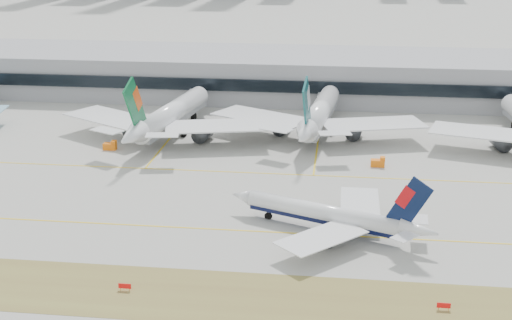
# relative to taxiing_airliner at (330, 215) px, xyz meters

# --- Properties ---
(ground) EXTENTS (3000.00, 3000.00, 0.00)m
(ground) POSITION_rel_taxiing_airliner_xyz_m (-24.51, 3.54, -3.64)
(ground) COLOR gray
(ground) RESTS_ON ground
(taxiing_airliner) EXTENTS (42.86, 36.21, 15.10)m
(taxiing_airliner) POSITION_rel_taxiing_airliner_xyz_m (0.00, 0.00, 0.00)
(taxiing_airliner) COLOR white
(taxiing_airliner) RESTS_ON ground
(widebody_eva) EXTENTS (63.16, 62.43, 22.78)m
(widebody_eva) POSITION_rel_taxiing_airliner_xyz_m (-47.86, 62.04, 2.41)
(widebody_eva) COLOR white
(widebody_eva) RESTS_ON ground
(widebody_cathay) EXTENTS (62.96, 61.97, 22.57)m
(widebody_cathay) POSITION_rel_taxiing_airliner_xyz_m (-5.01, 69.02, 2.36)
(widebody_cathay) COLOR white
(widebody_cathay) RESTS_ON ground
(terminal) EXTENTS (280.00, 43.10, 15.00)m
(terminal) POSITION_rel_taxiing_airliner_xyz_m (-24.51, 118.38, 3.86)
(terminal) COLOR gray
(terminal) RESTS_ON ground
(hold_sign_left) EXTENTS (2.20, 0.15, 1.35)m
(hold_sign_left) POSITION_rel_taxiing_airliner_xyz_m (-33.99, -28.46, -2.76)
(hold_sign_left) COLOR red
(hold_sign_left) RESTS_ON ground
(hold_sign_right) EXTENTS (2.20, 0.15, 1.35)m
(hold_sign_right) POSITION_rel_taxiing_airliner_xyz_m (19.03, -28.46, -2.76)
(hold_sign_right) COLOR red
(hold_sign_right) RESTS_ON ground
(gse_c) EXTENTS (3.55, 2.00, 2.60)m
(gse_c) POSITION_rel_taxiing_airliner_xyz_m (11.43, 42.40, -2.59)
(gse_c) COLOR orange
(gse_c) RESTS_ON ground
(gse_b) EXTENTS (3.55, 2.00, 2.60)m
(gse_b) POSITION_rel_taxiing_airliner_xyz_m (-61.17, 47.83, -2.59)
(gse_b) COLOR orange
(gse_b) RESTS_ON ground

